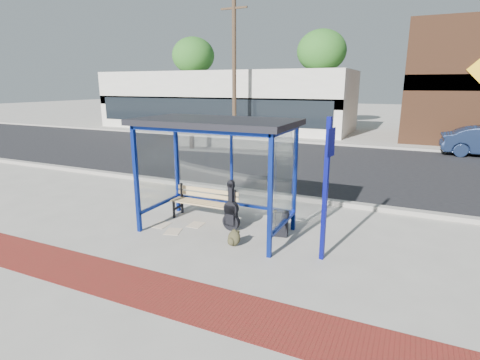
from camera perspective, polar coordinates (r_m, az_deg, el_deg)
The scene contains 19 objects.
ground at distance 8.29m, azimuth -3.55°, elevation -7.64°, with size 120.00×120.00×0.00m, color #B2ADA0.
brick_paver_strip at distance 6.35m, azimuth -15.14°, elevation -15.35°, with size 60.00×1.00×0.01m, color maroon.
curb_near at distance 10.77m, azimuth 3.77°, elevation -2.09°, with size 60.00×0.25×0.12m, color gray.
street_asphalt at distance 15.52m, azimuth 10.58°, elevation 2.57°, with size 60.00×10.00×0.00m, color black.
curb_far at distance 20.42m, azimuth 14.20°, elevation 5.33°, with size 60.00×0.25×0.12m, color gray.
far_sidewalk at distance 22.28m, azimuth 15.13°, elevation 5.85°, with size 60.00×4.00×0.01m, color #B2ADA0.
bus_shelter at distance 7.82m, azimuth -3.54°, elevation 6.75°, with size 3.30×1.80×2.42m.
storefront_white at distance 27.82m, azimuth -2.39°, elevation 12.05°, with size 18.00×6.04×4.00m.
tree_left at distance 33.83m, azimuth -7.13°, elevation 18.21°, with size 3.60×3.60×7.03m.
tree_mid at distance 29.61m, azimuth 12.33°, elevation 18.58°, with size 3.60×3.60×7.03m.
utility_pole_west at distance 22.38m, azimuth -0.90°, elevation 16.91°, with size 1.60×0.24×8.00m.
bench at distance 8.84m, azimuth -5.37°, elevation -3.25°, with size 1.64×0.41×0.77m.
guitar_bag at distance 8.15m, azimuth -1.36°, elevation -5.08°, with size 0.40×0.14×1.06m.
suitcase at distance 7.94m, azimuth 6.11°, elevation -6.63°, with size 0.37×0.27×0.58m.
backpack at distance 7.47m, azimuth -0.99°, elevation -8.90°, with size 0.31×0.29×0.32m.
sign_post at distance 6.66m, azimuth 13.03°, elevation -0.34°, with size 0.13×0.32×2.58m.
newspaper_a at distance 8.75m, azimuth -11.94°, elevation -6.72°, with size 0.41×0.33×0.01m, color white.
newspaper_b at distance 8.33m, azimuth -10.16°, elevation -7.72°, with size 0.41×0.32×0.01m, color white.
newspaper_c at distance 8.63m, azimuth -6.74°, elevation -6.79°, with size 0.39×0.31×0.01m, color white.
Camera 1 is at (3.68, -6.75, 3.10)m, focal length 28.00 mm.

